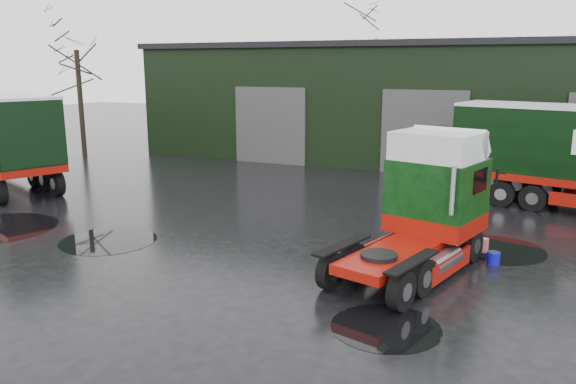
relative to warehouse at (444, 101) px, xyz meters
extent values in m
plane|color=black|center=(-2.00, -20.00, -3.16)|extent=(100.00, 100.00, 0.00)
cube|color=black|center=(0.00, 0.00, -0.16)|extent=(32.00, 12.00, 6.00)
cube|color=black|center=(0.00, 0.00, 2.99)|extent=(32.40, 12.40, 0.30)
cylinder|color=#0F08BB|center=(4.08, -17.74, -2.99)|extent=(0.39, 0.39, 0.32)
cylinder|color=black|center=(-6.62, -20.23, -3.15)|extent=(2.85, 2.85, 0.01)
cylinder|color=black|center=(4.05, -16.45, -3.15)|extent=(2.75, 2.75, 0.01)
cylinder|color=black|center=(2.39, -22.50, -3.15)|extent=(2.22, 2.22, 0.01)
camera|label=1|loc=(4.75, -32.77, 1.99)|focal=35.00mm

